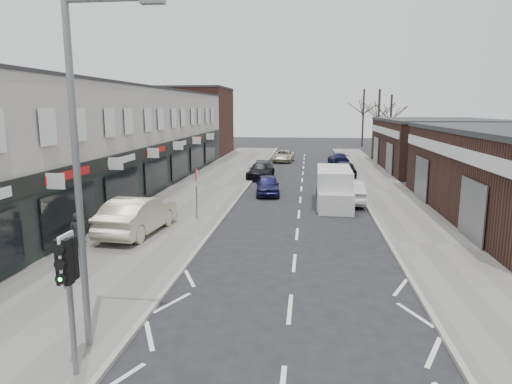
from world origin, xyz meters
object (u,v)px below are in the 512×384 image
(sedan_on_pavement, at_px, (138,215))
(parked_car_right_c, at_px, (338,159))
(traffic_light, at_px, (68,272))
(parked_car_right_b, at_px, (345,169))
(warning_sign, at_px, (197,178))
(street_lamp, at_px, (83,158))
(pedestrian, at_px, (78,235))
(parked_car_right_a, at_px, (348,191))
(parked_car_left_b, at_px, (261,171))
(parked_car_left_c, at_px, (283,156))
(white_van, at_px, (334,188))
(parked_car_left_a, at_px, (268,185))

(sedan_on_pavement, distance_m, parked_car_right_c, 29.52)
(traffic_light, bearing_deg, parked_car_right_b, 75.27)
(warning_sign, bearing_deg, street_lamp, -87.16)
(pedestrian, height_order, parked_car_right_a, pedestrian)
(sedan_on_pavement, bearing_deg, parked_car_right_b, -114.07)
(parked_car_right_c, bearing_deg, parked_car_right_b, 85.01)
(street_lamp, xyz_separation_m, parked_car_left_b, (1.13, 27.38, -3.97))
(street_lamp, xyz_separation_m, parked_car_left_c, (2.33, 39.37, -4.01))
(white_van, bearing_deg, parked_car_left_a, 147.43)
(warning_sign, relative_size, parked_car_left_c, 0.61)
(parked_car_left_b, height_order, parked_car_right_c, parked_car_left_b)
(pedestrian, bearing_deg, street_lamp, 113.11)
(white_van, height_order, parked_car_right_b, white_van)
(street_lamp, xyz_separation_m, warning_sign, (-0.63, 12.80, -2.42))
(parked_car_left_c, distance_m, parked_car_right_a, 21.88)
(warning_sign, xyz_separation_m, sedan_on_pavement, (-1.99, -3.08, -1.24))
(sedan_on_pavement, distance_m, pedestrian, 3.63)
(white_van, bearing_deg, parked_car_right_b, 83.45)
(warning_sign, xyz_separation_m, parked_car_right_c, (8.66, 24.45, -1.58))
(parked_car_left_a, distance_m, parked_car_right_c, 17.90)
(parked_car_right_a, xyz_separation_m, parked_car_right_c, (0.62, 19.17, -0.12))
(parked_car_left_b, height_order, parked_car_right_b, parked_car_right_b)
(street_lamp, height_order, white_van, street_lamp)
(white_van, distance_m, parked_car_right_b, 11.45)
(pedestrian, xyz_separation_m, parked_car_right_a, (11.06, 11.84, -0.25))
(pedestrian, bearing_deg, parked_car_right_c, -117.89)
(parked_car_right_c, bearing_deg, pedestrian, 64.37)
(parked_car_left_a, distance_m, parked_car_left_c, 19.09)
(parked_car_left_c, relative_size, parked_car_right_c, 1.03)
(traffic_light, distance_m, warning_sign, 14.04)
(street_lamp, bearing_deg, parked_car_right_c, 77.84)
(parked_car_right_b, bearing_deg, street_lamp, 70.47)
(warning_sign, distance_m, parked_car_right_c, 25.99)
(parked_car_left_b, distance_m, parked_car_right_b, 7.05)
(sedan_on_pavement, bearing_deg, parked_car_left_a, -110.06)
(street_lamp, bearing_deg, warning_sign, 92.84)
(pedestrian, height_order, parked_car_left_a, pedestrian)
(parked_car_left_b, bearing_deg, warning_sign, -92.40)
(white_van, bearing_deg, parked_car_left_c, 101.85)
(street_lamp, relative_size, parked_car_right_a, 1.79)
(street_lamp, distance_m, parked_car_right_c, 38.32)
(street_lamp, xyz_separation_m, parked_car_right_b, (8.03, 28.84, -3.93))
(sedan_on_pavement, bearing_deg, street_lamp, 110.17)
(parked_car_left_a, bearing_deg, parked_car_left_b, 94.05)
(sedan_on_pavement, xyz_separation_m, pedestrian, (-1.03, -3.48, 0.02))
(white_van, bearing_deg, parked_car_right_c, 86.64)
(traffic_light, xyz_separation_m, warning_sign, (-0.76, 14.02, -0.21))
(sedan_on_pavement, bearing_deg, traffic_light, 109.17)
(pedestrian, bearing_deg, parked_car_left_a, -120.32)
(parked_car_left_c, bearing_deg, sedan_on_pavement, -95.59)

